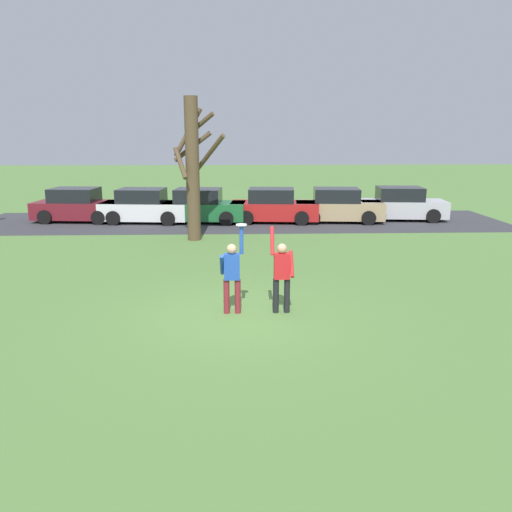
# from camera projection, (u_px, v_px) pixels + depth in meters

# --- Properties ---
(ground_plane) EXTENTS (120.00, 120.00, 0.00)m
(ground_plane) POSITION_uv_depth(u_px,v_px,m) (240.00, 316.00, 11.88)
(ground_plane) COLOR #567F3D
(person_catcher) EXTENTS (0.54, 0.49, 2.08)m
(person_catcher) POSITION_uv_depth(u_px,v_px,m) (232.00, 272.00, 11.83)
(person_catcher) COLOR maroon
(person_catcher) RESTS_ON ground_plane
(person_defender) EXTENTS (0.54, 0.49, 2.04)m
(person_defender) POSITION_uv_depth(u_px,v_px,m) (282.00, 272.00, 11.88)
(person_defender) COLOR black
(person_defender) RESTS_ON ground_plane
(frisbee_disc) EXTENTS (0.25, 0.25, 0.02)m
(frisbee_disc) POSITION_uv_depth(u_px,v_px,m) (241.00, 225.00, 11.59)
(frisbee_disc) COLOR white
(frisbee_disc) RESTS_ON person_catcher
(parked_car_maroon) EXTENTS (4.25, 2.32, 1.59)m
(parked_car_maroon) POSITION_uv_depth(u_px,v_px,m) (78.00, 206.00, 24.62)
(parked_car_maroon) COLOR maroon
(parked_car_maroon) RESTS_ON ground_plane
(parked_car_white) EXTENTS (4.25, 2.32, 1.59)m
(parked_car_white) POSITION_uv_depth(u_px,v_px,m) (144.00, 207.00, 24.34)
(parked_car_white) COLOR white
(parked_car_white) RESTS_ON ground_plane
(parked_car_green) EXTENTS (4.25, 2.32, 1.59)m
(parked_car_green) POSITION_uv_depth(u_px,v_px,m) (201.00, 207.00, 24.34)
(parked_car_green) COLOR #1E6633
(parked_car_green) RESTS_ON ground_plane
(parked_car_red) EXTENTS (4.25, 2.32, 1.59)m
(parked_car_red) POSITION_uv_depth(u_px,v_px,m) (274.00, 207.00, 24.42)
(parked_car_red) COLOR red
(parked_car_red) RESTS_ON ground_plane
(parked_car_tan) EXTENTS (4.25, 2.32, 1.59)m
(parked_car_tan) POSITION_uv_depth(u_px,v_px,m) (338.00, 206.00, 24.50)
(parked_car_tan) COLOR tan
(parked_car_tan) RESTS_ON ground_plane
(parked_car_silver) EXTENTS (4.25, 2.32, 1.59)m
(parked_car_silver) POSITION_uv_depth(u_px,v_px,m) (401.00, 205.00, 25.07)
(parked_car_silver) COLOR #BCBCC1
(parked_car_silver) RESTS_ON ground_plane
(parking_strip) EXTENTS (25.06, 6.40, 0.01)m
(parking_strip) POSITION_uv_depth(u_px,v_px,m) (241.00, 221.00, 24.67)
(parking_strip) COLOR #38383D
(parking_strip) RESTS_ON ground_plane
(bare_tree_tall) EXTENTS (2.12, 2.06, 5.48)m
(bare_tree_tall) POSITION_uv_depth(u_px,v_px,m) (193.00, 166.00, 19.83)
(bare_tree_tall) COLOR brown
(bare_tree_tall) RESTS_ON ground_plane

